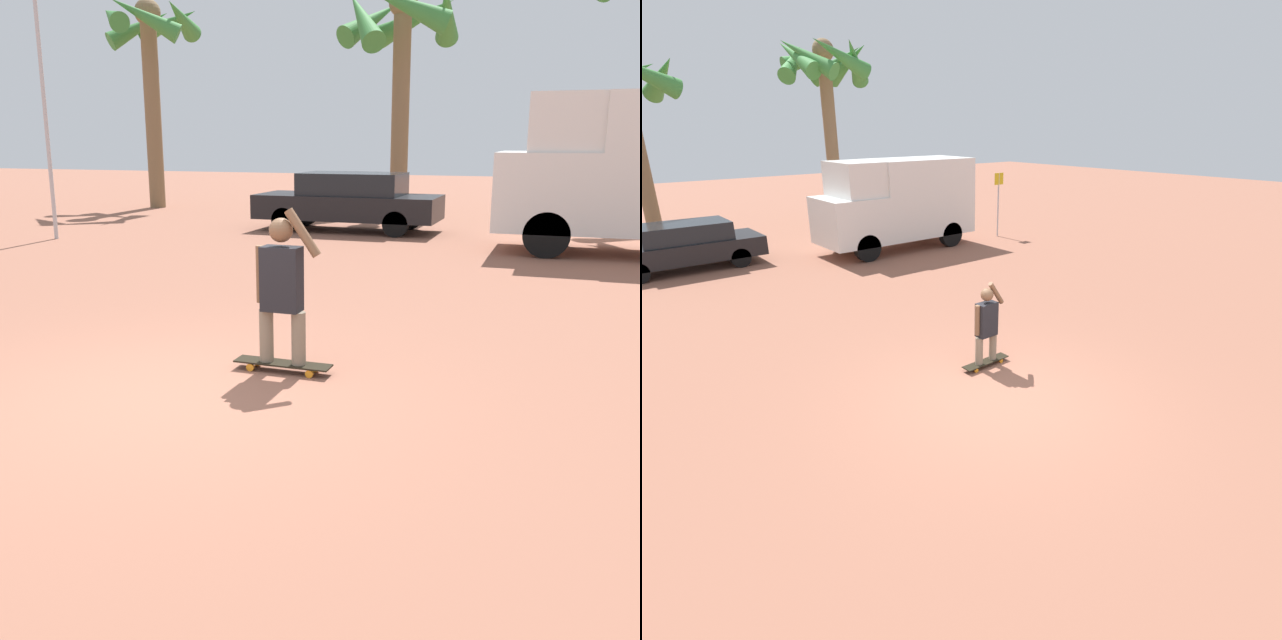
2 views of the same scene
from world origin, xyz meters
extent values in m
plane|color=#935B47|center=(0.00, 0.00, 0.00)|extent=(80.00, 80.00, 0.00)
cube|color=black|center=(0.63, 1.00, 0.09)|extent=(0.98, 0.22, 0.02)
cylinder|color=orange|center=(0.32, 0.91, 0.04)|extent=(0.08, 0.03, 0.08)
cylinder|color=orange|center=(0.32, 1.09, 0.04)|extent=(0.08, 0.03, 0.08)
cylinder|color=orange|center=(0.94, 0.91, 0.04)|extent=(0.08, 0.03, 0.08)
cylinder|color=orange|center=(0.94, 1.09, 0.04)|extent=(0.08, 0.03, 0.08)
cylinder|color=gray|center=(0.46, 1.00, 0.36)|extent=(0.14, 0.14, 0.52)
cylinder|color=gray|center=(0.80, 1.00, 0.36)|extent=(0.14, 0.14, 0.52)
cube|color=#232328|center=(0.63, 1.00, 0.93)|extent=(0.38, 0.22, 0.63)
sphere|color=brown|center=(0.63, 1.00, 1.40)|extent=(0.23, 0.23, 0.23)
cylinder|color=brown|center=(0.41, 1.00, 0.97)|extent=(0.09, 0.09, 0.56)
cylinder|color=brown|center=(0.84, 1.00, 1.38)|extent=(0.36, 0.09, 0.46)
cylinder|color=black|center=(2.79, 9.12, 0.44)|extent=(0.89, 0.28, 0.89)
cylinder|color=black|center=(2.79, 10.94, 0.44)|extent=(0.89, 0.28, 0.89)
cube|color=white|center=(2.70, 10.03, 1.21)|extent=(1.95, 2.09, 1.54)
cube|color=black|center=(2.31, 10.03, 1.52)|extent=(0.04, 1.78, 0.77)
cube|color=white|center=(3.00, 10.03, 2.53)|extent=(1.37, 1.93, 1.10)
cylinder|color=black|center=(-3.44, 11.06, 0.30)|extent=(0.61, 0.22, 0.61)
cylinder|color=black|center=(-3.44, 12.61, 0.30)|extent=(0.61, 0.22, 0.61)
cylinder|color=black|center=(-0.64, 11.06, 0.30)|extent=(0.61, 0.22, 0.61)
cylinder|color=black|center=(-0.64, 12.61, 0.30)|extent=(0.61, 0.22, 0.61)
cube|color=black|center=(-2.04, 11.83, 0.60)|extent=(4.51, 1.77, 0.59)
cube|color=black|center=(-1.93, 11.83, 1.16)|extent=(2.48, 1.55, 0.53)
cylinder|color=brown|center=(-1.95, 16.85, 3.05)|extent=(0.53, 0.53, 6.11)
sphere|color=brown|center=(-1.95, 16.85, 6.11)|extent=(0.85, 0.85, 0.85)
cone|color=#387F38|center=(-0.69, 17.03, 5.79)|extent=(1.08, 2.68, 1.70)
cone|color=#387F38|center=(-1.83, 18.11, 5.83)|extent=(2.68, 0.94, 1.60)
cone|color=#387F38|center=(-3.06, 17.47, 5.76)|extent=(1.87, 2.60, 1.80)
cone|color=#387F38|center=(-2.97, 16.11, 5.64)|extent=(2.00, 2.39, 2.13)
cone|color=#387F38|center=(-1.60, 15.63, 5.82)|extent=(2.71, 1.40, 1.62)
cylinder|color=brown|center=(-9.90, 15.73, 3.05)|extent=(0.52, 0.52, 6.09)
sphere|color=brown|center=(-9.90, 15.73, 6.09)|extent=(0.82, 0.82, 0.82)
cone|color=#387F38|center=(-8.83, 15.94, 5.90)|extent=(1.03, 2.35, 1.22)
cone|color=#387F38|center=(-9.79, 16.82, 5.91)|extent=(2.33, 0.84, 1.19)
cone|color=#387F38|center=(-10.71, 16.48, 5.79)|extent=(1.97, 2.05, 1.56)
cone|color=#387F38|center=(-10.67, 14.95, 5.90)|extent=(2.05, 2.03, 1.22)
cone|color=#387F38|center=(-9.40, 14.76, 5.80)|extent=(2.27, 1.56, 1.53)
cylinder|color=#B7B7BC|center=(-7.95, 8.22, 3.77)|extent=(0.09, 0.09, 7.54)
camera|label=1|loc=(3.19, -5.21, 2.24)|focal=40.00mm
camera|label=2|loc=(-5.04, -5.14, 4.20)|focal=28.00mm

